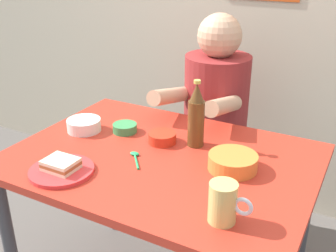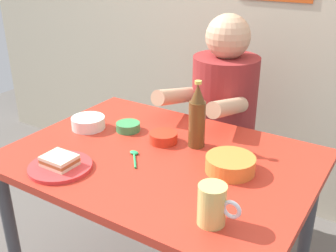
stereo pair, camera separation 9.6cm
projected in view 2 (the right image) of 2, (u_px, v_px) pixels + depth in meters
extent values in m
cube|color=#B72D1E|center=(161.00, 159.00, 1.49)|extent=(1.10, 0.80, 0.03)
cylinder|color=#3F3F44|center=(13.00, 243.00, 1.62)|extent=(0.05, 0.05, 0.71)
cylinder|color=#3F3F44|center=(119.00, 171.00, 2.14)|extent=(0.05, 0.05, 0.71)
cylinder|color=#3F3F44|center=(306.00, 235.00, 1.66)|extent=(0.05, 0.05, 0.71)
cylinder|color=#4C4C51|center=(219.00, 194.00, 2.21)|extent=(0.08, 0.08, 0.41)
cylinder|color=brown|center=(221.00, 158.00, 2.11)|extent=(0.34, 0.34, 0.04)
cylinder|color=maroon|center=(224.00, 108.00, 2.00)|extent=(0.32, 0.32, 0.52)
sphere|color=tan|center=(228.00, 37.00, 1.86)|extent=(0.21, 0.21, 0.21)
cylinder|color=tan|center=(175.00, 96.00, 1.82)|extent=(0.07, 0.31, 0.14)
cylinder|color=tan|center=(228.00, 107.00, 1.70)|extent=(0.07, 0.31, 0.14)
cylinder|color=red|center=(60.00, 167.00, 1.39)|extent=(0.22, 0.22, 0.01)
cube|color=beige|center=(60.00, 164.00, 1.39)|extent=(0.11, 0.09, 0.01)
cube|color=#9E592D|center=(60.00, 160.00, 1.38)|extent=(0.11, 0.09, 0.01)
cube|color=beige|center=(59.00, 157.00, 1.38)|extent=(0.11, 0.09, 0.01)
cylinder|color=#D1BC66|center=(212.00, 205.00, 1.10)|extent=(0.08, 0.08, 0.12)
torus|color=silver|center=(232.00, 210.00, 1.07)|extent=(0.06, 0.01, 0.06)
cylinder|color=#593819|center=(197.00, 124.00, 1.52)|extent=(0.06, 0.06, 0.18)
cone|color=#593819|center=(198.00, 93.00, 1.47)|extent=(0.05, 0.05, 0.07)
cylinder|color=#BFB74C|center=(198.00, 82.00, 1.45)|extent=(0.03, 0.03, 0.01)
cylinder|color=#388C4C|center=(128.00, 127.00, 1.68)|extent=(0.10, 0.10, 0.03)
cylinder|color=#5B643A|center=(128.00, 125.00, 1.67)|extent=(0.08, 0.08, 0.02)
cylinder|color=orange|center=(230.00, 164.00, 1.37)|extent=(0.17, 0.17, 0.05)
cylinder|color=#B25B2D|center=(231.00, 161.00, 1.36)|extent=(0.14, 0.14, 0.02)
cylinder|color=silver|center=(88.00, 123.00, 1.70)|extent=(0.14, 0.14, 0.05)
cylinder|color=tan|center=(88.00, 120.00, 1.69)|extent=(0.11, 0.11, 0.02)
cylinder|color=red|center=(163.00, 137.00, 1.58)|extent=(0.11, 0.11, 0.04)
cylinder|color=#A33521|center=(163.00, 135.00, 1.57)|extent=(0.09, 0.09, 0.02)
cylinder|color=#26A559|center=(135.00, 160.00, 1.44)|extent=(0.08, 0.09, 0.01)
ellipsoid|color=#26A559|center=(134.00, 153.00, 1.49)|extent=(0.04, 0.02, 0.01)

